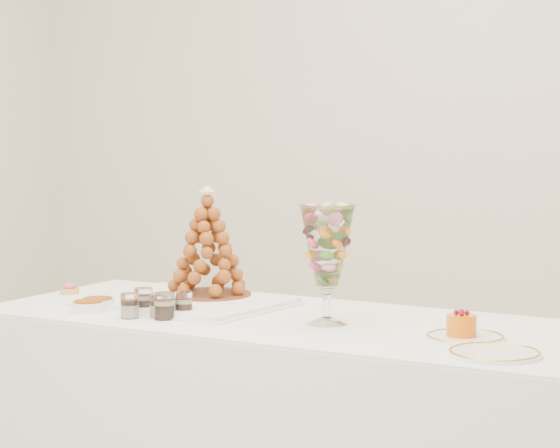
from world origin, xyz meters
The scene contains 15 objects.
buffet_table centered at (0.04, 0.14, 0.35)m, with size 1.88×0.83×0.70m.
lace_tray centered at (-0.35, 0.20, 0.71)m, with size 0.58×0.44×0.02m, color white.
macaron_vase centered at (0.18, 0.10, 0.92)m, with size 0.15×0.15×0.34m.
cake_plate centered at (0.60, 0.05, 0.70)m, with size 0.21×0.21×0.01m, color white.
spare_plate centered at (0.72, -0.11, 0.70)m, with size 0.23×0.23×0.01m, color white.
pink_tart centered at (-0.80, 0.21, 0.72)m, with size 0.06×0.06×0.04m.
verrine_a centered at (-0.38, 0.01, 0.74)m, with size 0.06×0.06×0.07m, color white.
verrine_b centered at (-0.30, -0.03, 0.73)m, with size 0.05×0.05×0.07m, color white.
verrine_c centered at (-0.25, 0.02, 0.74)m, with size 0.05×0.05×0.07m, color white.
verrine_d centered at (-0.37, -0.08, 0.74)m, with size 0.05×0.05×0.07m, color white.
verrine_e centered at (-0.27, -0.05, 0.74)m, with size 0.06×0.06×0.08m, color white.
ramekin_back centered at (-0.54, 0.01, 0.71)m, with size 0.10×0.10×0.03m, color white.
ramekin_front centered at (-0.54, -0.05, 0.71)m, with size 0.10×0.10×0.03m, color white.
croquembouche centered at (-0.32, 0.29, 0.89)m, with size 0.30×0.30×0.35m.
mousse_cake centered at (0.59, 0.05, 0.74)m, with size 0.08×0.08×0.07m.
Camera 1 is at (1.42, -2.69, 1.27)m, focal length 70.00 mm.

